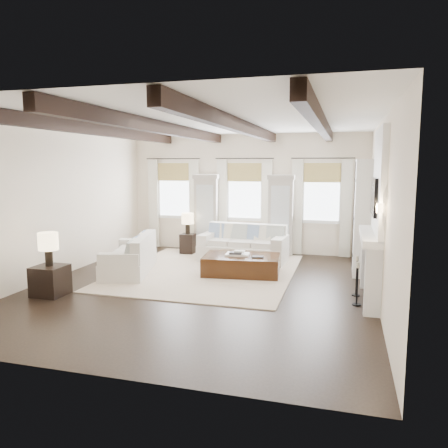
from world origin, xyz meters
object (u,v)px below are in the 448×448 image
(side_table_front, at_px, (50,280))
(sofa_left, at_px, (132,258))
(sofa_back, at_px, (244,246))
(ottoman, at_px, (242,265))
(side_table_back, at_px, (188,244))

(side_table_front, bearing_deg, sofa_left, 70.90)
(side_table_front, bearing_deg, sofa_back, 53.42)
(ottoman, distance_m, side_table_front, 3.88)
(sofa_back, bearing_deg, side_table_front, -126.58)
(sofa_back, distance_m, side_table_front, 4.67)
(ottoman, height_order, side_table_front, side_table_front)
(sofa_left, bearing_deg, side_table_back, 78.51)
(sofa_left, bearing_deg, sofa_back, 40.83)
(sofa_back, xyz_separation_m, side_table_back, (-1.65, 0.46, -0.10))
(side_table_front, height_order, side_table_back, side_table_front)
(sofa_back, distance_m, side_table_back, 1.72)
(sofa_back, relative_size, sofa_left, 1.03)
(sofa_back, height_order, sofa_left, sofa_back)
(side_table_back, bearing_deg, side_table_front, -105.03)
(sofa_left, distance_m, side_table_back, 2.34)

